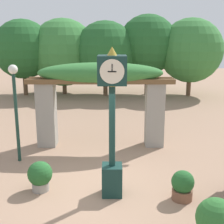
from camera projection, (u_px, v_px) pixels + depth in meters
name	position (u px, v px, depth m)	size (l,w,h in m)	color
ground_plane	(96.00, 189.00, 7.88)	(60.00, 60.00, 0.00)	#9E7A60
pedestal_clock	(112.00, 115.00, 7.13)	(0.64, 0.68, 3.53)	#14332D
pergola	(100.00, 86.00, 10.54)	(4.95, 1.22, 2.90)	gray
potted_plant_near_left	(216.00, 220.00, 5.57)	(0.73, 0.73, 0.95)	gray
potted_plant_near_right	(183.00, 185.00, 7.27)	(0.53, 0.53, 0.72)	brown
potted_plant_far_left	(40.00, 175.00, 7.70)	(0.61, 0.61, 0.76)	gray
lamp_post	(15.00, 97.00, 9.16)	(0.28, 0.28, 2.95)	#19382D
tree_line	(105.00, 50.00, 19.75)	(14.40, 4.83, 5.11)	brown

